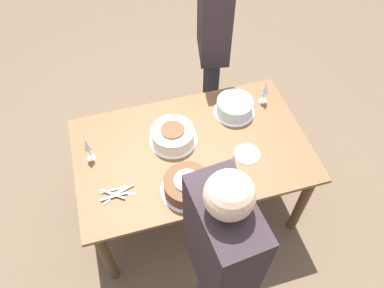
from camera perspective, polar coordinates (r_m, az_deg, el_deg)
The scene contains 12 objects.
ground_plane at distance 3.18m, azimuth 0.00°, elevation -9.07°, with size 12.00×12.00×0.00m, color brown.
dining_table at distance 2.61m, azimuth 0.00°, elevation -2.11°, with size 1.57×0.97×0.77m.
cake_center_white at distance 2.53m, azimuth -2.93°, elevation 1.35°, with size 0.33×0.33×0.12m.
cake_front_chocolate at distance 2.30m, azimuth -0.76°, elevation -6.31°, with size 0.33×0.33×0.12m.
cake_back_decorated at distance 2.72m, azimuth 6.51°, elevation 5.68°, with size 0.30×0.30×0.11m.
wine_glass_near at distance 2.28m, azimuth 6.29°, elevation -2.60°, with size 0.06×0.06×0.23m.
wine_glass_far at distance 2.76m, azimuth 11.09°, elevation 8.35°, with size 0.06×0.06×0.20m.
wine_glass_extra at distance 2.46m, azimuth -15.72°, elevation -0.18°, with size 0.06×0.06×0.20m.
dessert_plate_right at distance 2.52m, azimuth 8.40°, elevation -1.52°, with size 0.17×0.17×0.01m.
fork_pile at distance 2.37m, azimuth -11.46°, elevation -7.37°, with size 0.22×0.11×0.02m.
person_cutting at distance 1.87m, azimuth 4.25°, elevation -16.68°, with size 0.26×0.42×1.73m.
person_watching at distance 3.00m, azimuth 3.30°, elevation 17.05°, with size 0.30×0.44×1.75m.
Camera 1 is at (-0.41, -1.45, 2.79)m, focal length 35.00 mm.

